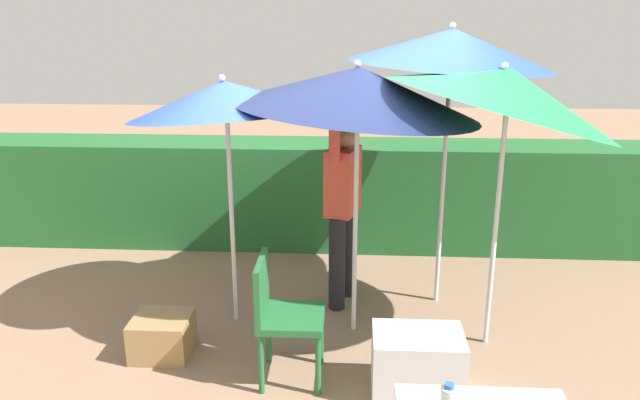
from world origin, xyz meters
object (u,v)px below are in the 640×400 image
umbrella_yellow (225,98)px  person_vendor (343,200)px  umbrella_navy (452,47)px  cooler_box (417,364)px  chair_plastic (281,311)px  crate_cardboard (162,336)px  umbrella_rainbow (506,90)px  umbrella_orange (357,89)px

umbrella_yellow → person_vendor: bearing=24.4°
umbrella_navy → cooler_box: umbrella_navy is taller
umbrella_yellow → chair_plastic: 1.62m
umbrella_navy → chair_plastic: size_ratio=2.67×
cooler_box → crate_cardboard: bearing=168.6°
chair_plastic → umbrella_rainbow: bearing=21.7°
chair_plastic → cooler_box: (0.92, -0.12, -0.29)m
person_vendor → crate_cardboard: 1.79m
umbrella_yellow → crate_cardboard: size_ratio=4.91×
umbrella_orange → person_vendor: (-0.11, 0.47, -0.98)m
umbrella_orange → umbrella_yellow: 0.99m
umbrella_orange → cooler_box: bearing=-63.1°
umbrella_orange → crate_cardboard: 2.31m
umbrella_yellow → umbrella_rainbow: bearing=-5.5°
person_vendor → umbrella_orange: bearing=-77.3°
chair_plastic → cooler_box: chair_plastic is taller
umbrella_rainbow → crate_cardboard: 3.04m
crate_cardboard → umbrella_yellow: bearing=51.6°
umbrella_rainbow → umbrella_yellow: bearing=174.5°
umbrella_navy → cooler_box: (-0.30, -1.39, -1.96)m
umbrella_yellow → umbrella_orange: bearing=-4.4°
cooler_box → umbrella_yellow: bearing=146.9°
umbrella_yellow → cooler_box: size_ratio=3.47×
person_vendor → umbrella_navy: bearing=5.1°
umbrella_yellow → cooler_box: umbrella_yellow is taller
umbrella_yellow → crate_cardboard: 1.82m
umbrella_rainbow → crate_cardboard: bearing=-171.7°
cooler_box → person_vendor: bearing=112.1°
chair_plastic → person_vendor: bearing=72.0°
umbrella_orange → chair_plastic: size_ratio=2.44×
umbrella_rainbow → chair_plastic: umbrella_rainbow is taller
chair_plastic → umbrella_orange: bearing=55.5°
person_vendor → cooler_box: (0.53, -1.31, -0.72)m
umbrella_orange → umbrella_yellow: (-0.98, 0.07, -0.08)m
umbrella_orange → person_vendor: bearing=102.7°
umbrella_navy → person_vendor: size_ratio=1.26×
crate_cardboard → umbrella_orange: bearing=18.4°
umbrella_yellow → person_vendor: umbrella_yellow is taller
chair_plastic → umbrella_yellow: bearing=121.7°
umbrella_rainbow → cooler_box: umbrella_rainbow is taller
person_vendor → umbrella_yellow: bearing=-155.6°
umbrella_orange → crate_cardboard: (-1.41, -0.47, -1.77)m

